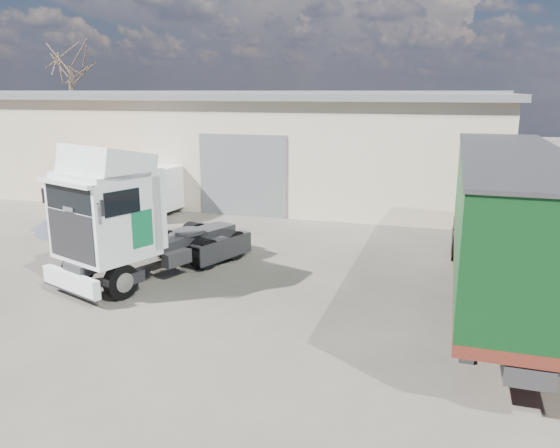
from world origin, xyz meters
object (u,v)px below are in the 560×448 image
(bare_tree, at_px, (69,52))
(panel_van, at_px, (157,188))
(box_trailer, at_px, (508,211))
(orange_skip, at_px, (102,189))
(tractor_unit, at_px, (129,224))

(bare_tree, height_order, panel_van, bare_tree)
(box_trailer, relative_size, panel_van, 2.20)
(panel_van, bearing_deg, orange_skip, -177.43)
(bare_tree, distance_m, orange_skip, 15.27)
(box_trailer, bearing_deg, tractor_unit, -170.96)
(tractor_unit, distance_m, panel_van, 9.39)
(panel_van, distance_m, orange_skip, 3.09)
(box_trailer, height_order, panel_van, box_trailer)
(orange_skip, bearing_deg, box_trailer, -21.26)
(tractor_unit, relative_size, box_trailer, 0.53)
(tractor_unit, bearing_deg, bare_tree, 150.78)
(bare_tree, xyz_separation_m, panel_van, (11.98, -10.42, -6.82))
(panel_van, relative_size, orange_skip, 1.67)
(tractor_unit, height_order, panel_van, tractor_unit)
(bare_tree, distance_m, tractor_unit, 25.48)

